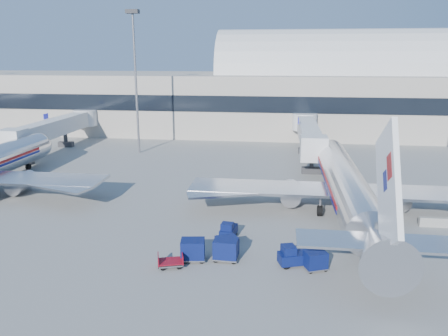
# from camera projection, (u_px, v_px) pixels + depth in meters

# --- Properties ---
(ground) EXTENTS (260.00, 260.00, 0.00)m
(ground) POSITION_uv_depth(u_px,v_px,m) (243.00, 225.00, 41.51)
(ground) COLOR gray
(ground) RESTS_ON ground
(terminal) EXTENTS (170.00, 28.15, 21.00)m
(terminal) POSITION_uv_depth(u_px,v_px,m) (204.00, 94.00, 95.08)
(terminal) COLOR #B2AA9E
(terminal) RESTS_ON ground
(airliner_main) EXTENTS (32.00, 37.26, 12.07)m
(airliner_main) POSITION_uv_depth(u_px,v_px,m) (347.00, 186.00, 43.87)
(airliner_main) COLOR silver
(airliner_main) RESTS_ON ground
(jetbridge_near) EXTENTS (4.40, 27.50, 6.25)m
(jetbridge_near) POSITION_uv_depth(u_px,v_px,m) (308.00, 132.00, 69.18)
(jetbridge_near) COLOR silver
(jetbridge_near) RESTS_ON ground
(jetbridge_mid) EXTENTS (4.40, 27.50, 6.25)m
(jetbridge_mid) POSITION_uv_depth(u_px,v_px,m) (58.00, 127.00, 74.39)
(jetbridge_mid) COLOR silver
(jetbridge_mid) RESTS_ON ground
(mast_west) EXTENTS (2.00, 1.20, 22.60)m
(mast_west) POSITION_uv_depth(u_px,v_px,m) (135.00, 61.00, 69.13)
(mast_west) COLOR slate
(mast_west) RESTS_ON ground
(barrier_near) EXTENTS (3.00, 0.55, 0.90)m
(barrier_near) POSITION_uv_depth(u_px,v_px,m) (436.00, 222.00, 41.08)
(barrier_near) COLOR #9E9E96
(barrier_near) RESTS_ON ground
(tug_lead) EXTENTS (2.79, 1.98, 1.64)m
(tug_lead) POSITION_uv_depth(u_px,v_px,m) (294.00, 256.00, 33.41)
(tug_lead) COLOR #091349
(tug_lead) RESTS_ON ground
(tug_right) EXTENTS (2.68, 1.89, 1.58)m
(tug_right) POSITION_uv_depth(u_px,v_px,m) (365.00, 235.00, 37.53)
(tug_right) COLOR #091349
(tug_right) RESTS_ON ground
(tug_left) EXTENTS (1.46, 2.46, 1.52)m
(tug_left) POSITION_uv_depth(u_px,v_px,m) (228.00, 230.00, 38.52)
(tug_left) COLOR #091349
(tug_left) RESTS_ON ground
(cart_train_a) EXTENTS (2.04, 1.60, 1.73)m
(cart_train_a) POSITION_uv_depth(u_px,v_px,m) (226.00, 249.00, 34.23)
(cart_train_a) COLOR #091349
(cart_train_a) RESTS_ON ground
(cart_train_b) EXTENTS (2.17, 2.00, 1.54)m
(cart_train_b) POSITION_uv_depth(u_px,v_px,m) (227.00, 245.00, 35.12)
(cart_train_b) COLOR #091349
(cart_train_b) RESTS_ON ground
(cart_train_c) EXTENTS (2.12, 1.73, 1.71)m
(cart_train_c) POSITION_uv_depth(u_px,v_px,m) (193.00, 249.00, 34.18)
(cart_train_c) COLOR #091349
(cart_train_c) RESTS_ON ground
(cart_solo_near) EXTENTS (2.01, 1.80, 1.46)m
(cart_solo_near) POSITION_uv_depth(u_px,v_px,m) (315.00, 260.00, 32.70)
(cart_solo_near) COLOR #091349
(cart_solo_near) RESTS_ON ground
(cart_open_red) EXTENTS (2.22, 1.84, 0.51)m
(cart_open_red) POSITION_uv_depth(u_px,v_px,m) (171.00, 262.00, 33.23)
(cart_open_red) COLOR slate
(cart_open_red) RESTS_ON ground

